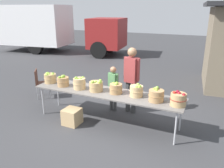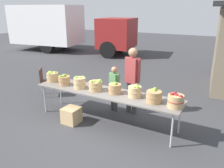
# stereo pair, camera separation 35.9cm
# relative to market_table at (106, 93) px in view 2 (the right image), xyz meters

# --- Properties ---
(ground_plane) EXTENTS (40.00, 40.00, 0.00)m
(ground_plane) POSITION_rel_market_table_xyz_m (0.00, 0.00, -0.72)
(ground_plane) COLOR #38383A
(market_table) EXTENTS (3.50, 0.76, 0.75)m
(market_table) POSITION_rel_market_table_xyz_m (0.00, 0.00, 0.00)
(market_table) COLOR slate
(market_table) RESTS_ON ground
(apple_basket_green_0) EXTENTS (0.32, 0.32, 0.27)m
(apple_basket_green_0) POSITION_rel_market_table_xyz_m (-1.60, 0.01, 0.16)
(apple_basket_green_0) COLOR tan
(apple_basket_green_0) RESTS_ON market_table
(apple_basket_green_1) EXTENTS (0.30, 0.30, 0.28)m
(apple_basket_green_1) POSITION_rel_market_table_xyz_m (-1.14, -0.07, 0.16)
(apple_basket_green_1) COLOR #A87F51
(apple_basket_green_1) RESTS_ON market_table
(apple_basket_green_2) EXTENTS (0.30, 0.30, 0.31)m
(apple_basket_green_2) POSITION_rel_market_table_xyz_m (-0.67, -0.08, 0.17)
(apple_basket_green_2) COLOR tan
(apple_basket_green_2) RESTS_ON market_table
(apple_basket_green_3) EXTENTS (0.33, 0.33, 0.28)m
(apple_basket_green_3) POSITION_rel_market_table_xyz_m (-0.24, -0.04, 0.15)
(apple_basket_green_3) COLOR tan
(apple_basket_green_3) RESTS_ON market_table
(apple_basket_green_4) EXTENTS (0.30, 0.30, 0.27)m
(apple_basket_green_4) POSITION_rel_market_table_xyz_m (0.23, 0.02, 0.15)
(apple_basket_green_4) COLOR #A87F51
(apple_basket_green_4) RESTS_ON market_table
(apple_basket_green_5) EXTENTS (0.30, 0.30, 0.29)m
(apple_basket_green_5) POSITION_rel_market_table_xyz_m (0.70, 0.04, 0.16)
(apple_basket_green_5) COLOR tan
(apple_basket_green_5) RESTS_ON market_table
(apple_basket_green_6) EXTENTS (0.33, 0.33, 0.29)m
(apple_basket_green_6) POSITION_rel_market_table_xyz_m (1.15, -0.04, 0.16)
(apple_basket_green_6) COLOR #A87F51
(apple_basket_green_6) RESTS_ON market_table
(apple_basket_red_0) EXTENTS (0.32, 0.32, 0.31)m
(apple_basket_red_0) POSITION_rel_market_table_xyz_m (1.60, -0.08, 0.17)
(apple_basket_red_0) COLOR tan
(apple_basket_red_0) RESTS_ON market_table
(vendor_adult) EXTENTS (0.44, 0.27, 1.67)m
(vendor_adult) POSITION_rel_market_table_xyz_m (0.32, 0.75, 0.27)
(vendor_adult) COLOR #3F3F3F
(vendor_adult) RESTS_ON ground
(child_customer) EXTENTS (0.31, 0.20, 1.18)m
(child_customer) POSITION_rel_market_table_xyz_m (-0.12, 0.63, -0.02)
(child_customer) COLOR #3F3F3F
(child_customer) RESTS_ON ground
(box_truck) EXTENTS (7.92, 3.18, 2.75)m
(box_truck) POSITION_rel_market_table_xyz_m (-7.12, 6.76, 0.77)
(box_truck) COLOR white
(box_truck) RESTS_ON ground
(folding_chair) EXTENTS (0.56, 0.56, 0.86)m
(folding_chair) POSITION_rel_market_table_xyz_m (-2.45, 0.56, -0.21)
(folding_chair) COLOR brown
(folding_chair) RESTS_ON ground
(produce_crate) EXTENTS (0.37, 0.37, 0.37)m
(produce_crate) POSITION_rel_market_table_xyz_m (-0.67, -0.43, -0.53)
(produce_crate) COLOR tan
(produce_crate) RESTS_ON ground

